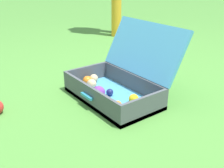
# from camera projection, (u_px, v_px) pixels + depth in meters

# --- Properties ---
(ground_plane) EXTENTS (16.00, 16.00, 0.00)m
(ground_plane) POSITION_uv_depth(u_px,v_px,m) (114.00, 93.00, 1.82)
(ground_plane) COLOR #4C8C38
(open_suitcase) EXTENTS (0.63, 0.55, 0.46)m
(open_suitcase) POSITION_uv_depth(u_px,v_px,m) (119.00, 81.00, 1.73)
(open_suitcase) COLOR #4799C6
(open_suitcase) RESTS_ON ground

